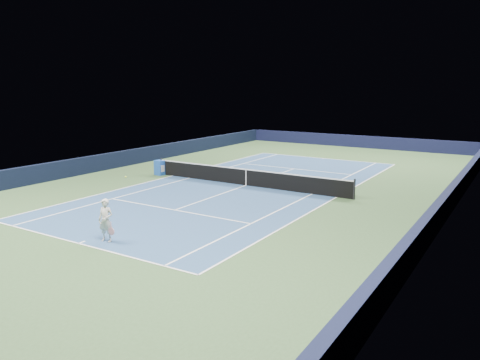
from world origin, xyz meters
The scene contains 19 objects.
ground centered at (0.00, 0.00, 0.00)m, with size 40.00×40.00×0.00m, color #324F2B.
wall_far centered at (0.00, 19.82, 0.55)m, with size 22.00×0.35×1.10m, color black.
wall_right centered at (10.82, 0.00, 0.55)m, with size 0.35×40.00×1.10m, color black.
wall_left centered at (-10.82, 0.00, 0.55)m, with size 0.35×40.00×1.10m, color black.
court_surface centered at (0.00, 0.00, 0.00)m, with size 10.97×23.77×0.01m, color navy.
baseline_far centered at (0.00, 11.88, 0.01)m, with size 10.97×0.08×0.00m, color white.
baseline_near centered at (0.00, -11.88, 0.01)m, with size 10.97×0.08×0.00m, color white.
sideline_doubles_right centered at (5.49, 0.00, 0.01)m, with size 0.08×23.77×0.00m, color white.
sideline_doubles_left centered at (-5.49, 0.00, 0.01)m, with size 0.08×23.77×0.00m, color white.
sideline_singles_right centered at (4.12, 0.00, 0.01)m, with size 0.08×23.77×0.00m, color white.
sideline_singles_left centered at (-4.12, 0.00, 0.01)m, with size 0.08×23.77×0.00m, color white.
service_line_far centered at (0.00, 6.40, 0.01)m, with size 8.23×0.08×0.00m, color white.
service_line_near centered at (0.00, -6.40, 0.01)m, with size 8.23×0.08×0.00m, color white.
center_service_line centered at (0.00, 0.00, 0.01)m, with size 0.08×12.80×0.00m, color white.
center_mark_far centered at (0.00, 11.73, 0.01)m, with size 0.08×0.30×0.00m, color white.
center_mark_near centered at (0.00, -11.73, 0.01)m, with size 0.08×0.30×0.00m, color white.
tennis_net centered at (0.00, 0.00, 0.50)m, with size 12.90×0.10×1.07m.
sponsor_cube centered at (-6.40, -0.16, 0.48)m, with size 0.63×0.58×0.95m.
tennis_player centered at (0.71, -11.16, 0.81)m, with size 0.79×1.29×2.32m.
Camera 1 is at (13.67, -22.60, 5.72)m, focal length 35.00 mm.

